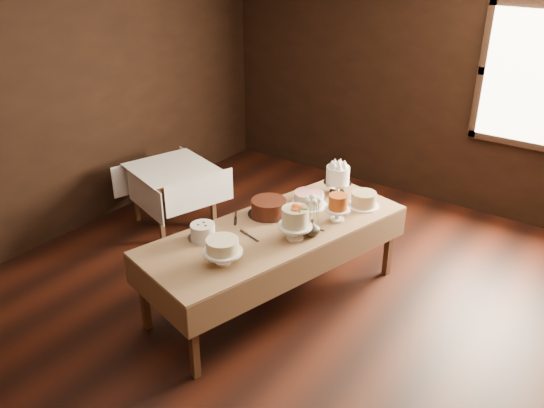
{
  "coord_description": "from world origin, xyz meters",
  "views": [
    {
      "loc": [
        2.39,
        -3.1,
        2.97
      ],
      "look_at": [
        0.0,
        0.2,
        0.95
      ],
      "focal_mm": 37.39,
      "sensor_mm": 36.0,
      "label": 1
    }
  ],
  "objects_px": {
    "cake_meringue": "(337,181)",
    "cake_server_c": "(292,217)",
    "side_table": "(172,173)",
    "display_table": "(275,234)",
    "cake_chocolate": "(269,208)",
    "cake_flowers": "(295,225)",
    "cake_speckled": "(364,200)",
    "flower_vase": "(312,228)",
    "cake_caramel": "(338,209)",
    "cake_server_a": "(253,238)",
    "cake_server_e": "(235,221)",
    "cake_server_d": "(316,229)",
    "cake_swirl": "(203,232)",
    "cake_lattice": "(309,200)",
    "cake_cream": "(223,252)"
  },
  "relations": [
    {
      "from": "side_table",
      "to": "cake_swirl",
      "type": "bearing_deg",
      "value": -36.19
    },
    {
      "from": "cake_meringue",
      "to": "side_table",
      "type": "bearing_deg",
      "value": -167.93
    },
    {
      "from": "cake_lattice",
      "to": "cake_chocolate",
      "type": "relative_size",
      "value": 1.0
    },
    {
      "from": "cake_cream",
      "to": "cake_server_a",
      "type": "bearing_deg",
      "value": 96.19
    },
    {
      "from": "cake_meringue",
      "to": "display_table",
      "type": "bearing_deg",
      "value": -94.41
    },
    {
      "from": "display_table",
      "to": "cake_swirl",
      "type": "xyz_separation_m",
      "value": [
        -0.37,
        -0.48,
        0.11
      ]
    },
    {
      "from": "display_table",
      "to": "cake_speckled",
      "type": "xyz_separation_m",
      "value": [
        0.4,
        0.79,
        0.11
      ]
    },
    {
      "from": "cake_meringue",
      "to": "cake_server_c",
      "type": "bearing_deg",
      "value": -95.67
    },
    {
      "from": "cake_meringue",
      "to": "cake_lattice",
      "type": "xyz_separation_m",
      "value": [
        -0.07,
        -0.38,
        -0.07
      ]
    },
    {
      "from": "side_table",
      "to": "flower_vase",
      "type": "height_order",
      "value": "flower_vase"
    },
    {
      "from": "display_table",
      "to": "cake_chocolate",
      "type": "xyz_separation_m",
      "value": [
        -0.18,
        0.16,
        0.12
      ]
    },
    {
      "from": "cake_meringue",
      "to": "cake_server_d",
      "type": "xyz_separation_m",
      "value": [
        0.22,
        -0.72,
        -0.12
      ]
    },
    {
      "from": "cake_server_a",
      "to": "cake_server_d",
      "type": "distance_m",
      "value": 0.54
    },
    {
      "from": "display_table",
      "to": "cake_server_e",
      "type": "xyz_separation_m",
      "value": [
        -0.34,
        -0.11,
        0.06
      ]
    },
    {
      "from": "cake_server_c",
      "to": "cake_server_d",
      "type": "bearing_deg",
      "value": -94.52
    },
    {
      "from": "display_table",
      "to": "cake_cream",
      "type": "xyz_separation_m",
      "value": [
        -0.0,
        -0.67,
        0.15
      ]
    },
    {
      "from": "cake_meringue",
      "to": "cake_server_d",
      "type": "relative_size",
      "value": 1.24
    },
    {
      "from": "cake_chocolate",
      "to": "cake_flowers",
      "type": "distance_m",
      "value": 0.46
    },
    {
      "from": "cake_cream",
      "to": "flower_vase",
      "type": "height_order",
      "value": "cake_cream"
    },
    {
      "from": "display_table",
      "to": "cake_speckled",
      "type": "distance_m",
      "value": 0.89
    },
    {
      "from": "cake_meringue",
      "to": "cake_lattice",
      "type": "relative_size",
      "value": 0.81
    },
    {
      "from": "display_table",
      "to": "cake_caramel",
      "type": "xyz_separation_m",
      "value": [
        0.34,
        0.42,
        0.16
      ]
    },
    {
      "from": "cake_caramel",
      "to": "cake_chocolate",
      "type": "bearing_deg",
      "value": -153.92
    },
    {
      "from": "cake_meringue",
      "to": "cake_swirl",
      "type": "bearing_deg",
      "value": -107.62
    },
    {
      "from": "side_table",
      "to": "flower_vase",
      "type": "relative_size",
      "value": 7.03
    },
    {
      "from": "cake_swirl",
      "to": "cake_cream",
      "type": "xyz_separation_m",
      "value": [
        0.37,
        -0.19,
        0.03
      ]
    },
    {
      "from": "cake_flowers",
      "to": "cake_swirl",
      "type": "distance_m",
      "value": 0.74
    },
    {
      "from": "cake_flowers",
      "to": "cake_server_e",
      "type": "xyz_separation_m",
      "value": [
        -0.57,
        -0.06,
        -0.12
      ]
    },
    {
      "from": "display_table",
      "to": "cake_lattice",
      "type": "bearing_deg",
      "value": 90.06
    },
    {
      "from": "cake_flowers",
      "to": "cake_server_a",
      "type": "bearing_deg",
      "value": -143.99
    },
    {
      "from": "cake_cream",
      "to": "cake_server_e",
      "type": "bearing_deg",
      "value": 121.21
    },
    {
      "from": "side_table",
      "to": "cake_server_e",
      "type": "bearing_deg",
      "value": -24.11
    },
    {
      "from": "cake_caramel",
      "to": "cake_server_a",
      "type": "bearing_deg",
      "value": -120.43
    },
    {
      "from": "cake_server_a",
      "to": "cake_server_d",
      "type": "bearing_deg",
      "value": 66.67
    },
    {
      "from": "display_table",
      "to": "cake_chocolate",
      "type": "bearing_deg",
      "value": 139.07
    },
    {
      "from": "cake_server_c",
      "to": "cake_chocolate",
      "type": "bearing_deg",
      "value": 121.6
    },
    {
      "from": "cake_flowers",
      "to": "cake_server_d",
      "type": "relative_size",
      "value": 1.18
    },
    {
      "from": "cake_flowers",
      "to": "cake_meringue",
      "type": "bearing_deg",
      "value": 99.45
    },
    {
      "from": "cake_chocolate",
      "to": "cake_server_a",
      "type": "height_order",
      "value": "cake_chocolate"
    },
    {
      "from": "cake_flowers",
      "to": "cake_server_c",
      "type": "distance_m",
      "value": 0.38
    },
    {
      "from": "cake_flowers",
      "to": "cake_speckled",
      "type": "bearing_deg",
      "value": 78.31
    },
    {
      "from": "display_table",
      "to": "cake_meringue",
      "type": "distance_m",
      "value": 0.91
    },
    {
      "from": "flower_vase",
      "to": "cake_server_d",
      "type": "bearing_deg",
      "value": 100.39
    },
    {
      "from": "cake_swirl",
      "to": "cake_cream",
      "type": "relative_size",
      "value": 0.92
    },
    {
      "from": "display_table",
      "to": "cake_lattice",
      "type": "relative_size",
      "value": 6.63
    },
    {
      "from": "cake_cream",
      "to": "cake_server_c",
      "type": "relative_size",
      "value": 1.24
    },
    {
      "from": "flower_vase",
      "to": "cake_chocolate",
      "type": "bearing_deg",
      "value": 169.9
    },
    {
      "from": "side_table",
      "to": "cake_lattice",
      "type": "bearing_deg",
      "value": 0.09
    },
    {
      "from": "cake_cream",
      "to": "cake_caramel",
      "type": "bearing_deg",
      "value": 72.31
    },
    {
      "from": "display_table",
      "to": "cake_server_e",
      "type": "distance_m",
      "value": 0.36
    }
  ]
}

